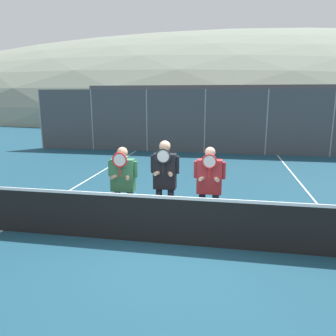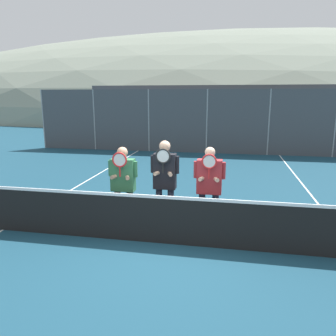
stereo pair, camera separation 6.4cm
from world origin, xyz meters
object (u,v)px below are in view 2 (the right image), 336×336
player_center_left (165,178)px  player_center_right (209,184)px  car_center (335,130)px  player_leftmost (123,181)px  car_far_left (147,128)px  car_left_of_center (237,129)px

player_center_left → player_center_right: player_center_left is taller
player_center_right → player_center_left: bearing=179.3°
car_center → player_center_right: bearing=-114.8°
player_leftmost → player_center_left: 0.85m
car_far_left → car_left_of_center: 5.16m
player_leftmost → player_center_right: player_center_right is taller
player_leftmost → car_center: bearing=59.3°
car_far_left → player_center_right: bearing=-70.2°
player_leftmost → car_left_of_center: size_ratio=0.36×
player_leftmost → player_center_left: bearing=6.4°
player_center_right → car_left_of_center: bearing=86.6°
player_leftmost → player_center_left: size_ratio=0.93×
player_leftmost → car_left_of_center: (2.46, 12.42, -0.13)m
player_center_left → car_left_of_center: 12.44m
player_center_right → car_left_of_center: (0.73, 12.34, -0.13)m
player_leftmost → car_center: size_ratio=0.40×
player_leftmost → car_far_left: bearing=102.3°
player_leftmost → car_far_left: size_ratio=0.39×
player_center_left → player_center_right: (0.89, -0.01, -0.06)m
player_center_right → car_center: 13.98m
player_center_left → player_leftmost: bearing=-173.6°
player_center_left → car_left_of_center: (1.62, 12.33, -0.20)m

